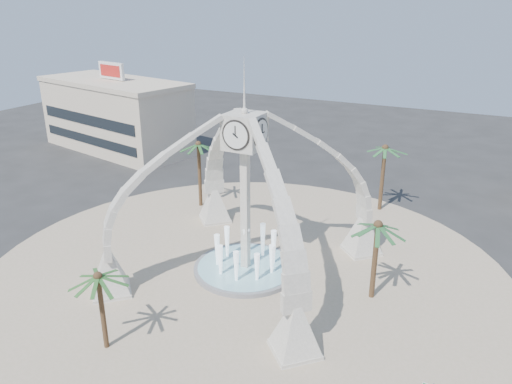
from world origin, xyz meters
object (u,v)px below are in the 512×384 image
at_px(clock_tower, 245,192).
at_px(fountain, 246,268).
at_px(palm_north, 385,149).
at_px(palm_west, 198,145).
at_px(palm_south, 98,277).
at_px(palm_east, 378,226).

height_order(clock_tower, fountain, clock_tower).
bearing_deg(clock_tower, fountain, 90.00).
bearing_deg(palm_north, palm_west, -156.22).
height_order(palm_west, palm_south, palm_west).
bearing_deg(clock_tower, palm_south, -104.97).
relative_size(palm_east, palm_north, 0.88).
bearing_deg(palm_west, palm_east, -23.69).
relative_size(clock_tower, palm_north, 2.51).
distance_m(palm_east, palm_south, 17.95).
bearing_deg(palm_west, fountain, -42.80).
bearing_deg(fountain, palm_west, 137.20).
distance_m(fountain, palm_east, 10.95).
distance_m(palm_east, palm_north, 16.33).
height_order(palm_east, palm_north, palm_north).
xyz_separation_m(clock_tower, palm_south, (-3.16, -11.83, -1.66)).
bearing_deg(palm_south, palm_west, 108.39).
distance_m(fountain, palm_west, 15.24).
distance_m(palm_east, palm_west, 21.68).
bearing_deg(clock_tower, palm_east, 4.68).
xyz_separation_m(palm_east, palm_west, (-19.84, 8.71, 0.86)).
height_order(palm_east, palm_west, palm_west).
height_order(clock_tower, palm_east, clock_tower).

